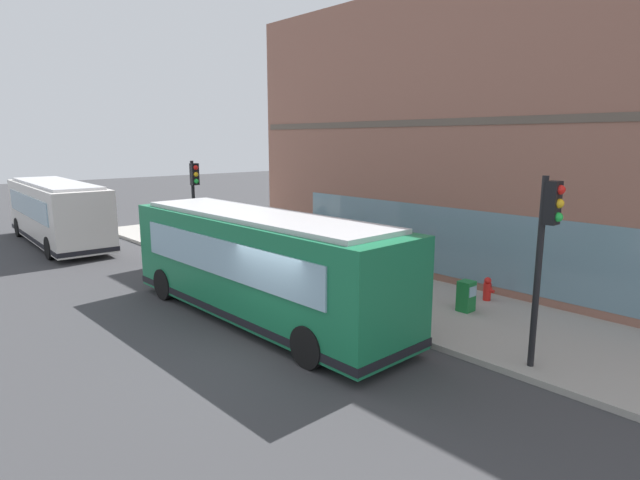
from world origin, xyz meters
The scene contains 12 objects.
ground centered at (0.00, 0.00, 0.00)m, with size 120.00×120.00×0.00m, color #38383A.
sidewalk_curb centered at (5.07, 0.00, 0.07)m, with size 4.93×40.00×0.15m, color #9E9991.
building_corner centered at (12.39, 0.00, 5.13)m, with size 9.78×21.47×10.28m.
city_bus_nearside centered at (0.77, 2.15, 1.55)m, with size 2.71×10.07×3.07m.
city_bus_far_down_street centered at (-0.24, 17.67, 1.55)m, with size 3.02×10.15×3.07m.
traffic_light_near_corner centered at (3.16, -4.88, 3.07)m, with size 0.32×0.49×4.20m.
traffic_light_down_block centered at (3.12, 10.05, 2.98)m, with size 0.32×0.49×4.06m.
fire_hydrant centered at (6.75, -1.59, 0.51)m, with size 0.35×0.35×0.74m.
pedestrian_walking_along_curb centered at (6.16, 3.11, 1.03)m, with size 0.32×0.32×1.55m.
pedestrian_near_building_entrance centered at (6.54, 1.80, 1.20)m, with size 0.32×0.32×1.80m.
pedestrian_near_hydrant centered at (3.51, 8.38, 1.03)m, with size 0.32×0.32×1.54m.
newspaper_vending_box centered at (5.36, -1.71, 0.60)m, with size 0.44×0.42×0.90m.
Camera 1 is at (-7.51, -9.60, 5.08)m, focal length 29.06 mm.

